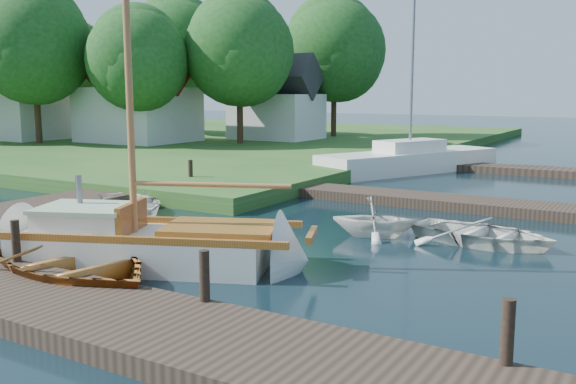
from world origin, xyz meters
The scene contains 25 objects.
ground centered at (0.00, 0.00, 0.00)m, with size 160.00×160.00×0.00m, color black.
near_dock centered at (0.00, -6.00, 0.15)m, with size 18.00×2.20×0.30m, color black.
left_dock centered at (-8.00, 2.00, 0.15)m, with size 2.20×18.00×0.30m, color black.
far_dock centered at (2.00, 6.50, 0.15)m, with size 14.00×1.60×0.30m, color black.
shore centered at (-28.00, 22.00, 0.25)m, with size 50.00×40.00×0.50m, color #26521C.
mooring_post_1 centered at (-3.00, -5.00, 0.70)m, with size 0.16×0.16×0.80m, color black.
mooring_post_2 centered at (1.50, -5.00, 0.70)m, with size 0.16×0.16×0.80m, color black.
mooring_post_3 centered at (6.00, -5.00, 0.70)m, with size 0.16×0.16×0.80m, color black.
mooring_post_4 centered at (-7.00, 0.00, 0.70)m, with size 0.16×0.16×0.80m, color black.
mooring_post_5 centered at (-7.00, 5.00, 0.70)m, with size 0.16×0.16×0.80m, color black.
sailboat centered at (-1.35, -3.07, 0.34)m, with size 7.36×4.52×9.83m.
dinghy centered at (-1.91, -4.70, 0.46)m, with size 3.17×4.44×0.92m, color brown.
tender_a centered at (-5.97, 0.99, 0.34)m, with size 2.38×3.33×0.69m, color white.
tender_b centered at (1.46, 1.66, 0.54)m, with size 1.75×2.03×1.07m, color white.
tender_c centered at (3.91, 2.21, 0.34)m, with size 2.37×3.32×0.69m, color white.
marina_boat_0 centered at (-2.23, 14.04, 0.57)m, with size 5.70×9.00×11.28m.
house_a centered at (-20.00, 16.00, 2.96)m, with size 6.30×5.00×6.29m.
house_b centered at (-28.00, 14.00, 2.77)m, with size 5.77×4.50×5.79m.
house_c centered at (-14.00, 22.00, 2.58)m, with size 5.25×4.00×5.28m.
tree_1 centered at (-24.00, 12.05, 6.09)m, with size 6.70×6.70×9.20m.
tree_2 centered at (-18.00, 14.05, 5.25)m, with size 5.83×5.75×7.82m.
tree_3 centered at (-14.00, 18.05, 5.81)m, with size 6.41×6.38×8.74m.
tree_4 centered at (-22.00, 22.05, 6.37)m, with size 7.01×7.01×9.66m.
tree_5 centered at (-30.00, 20.05, 5.42)m, with size 6.00×5.94×8.10m.
tree_7 centered at (-12.00, 26.05, 6.20)m, with size 6.83×6.83×9.38m.
Camera 1 is at (7.47, -12.48, 3.50)m, focal length 40.00 mm.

